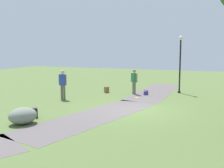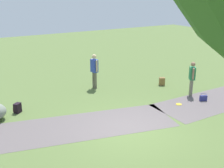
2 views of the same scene
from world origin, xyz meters
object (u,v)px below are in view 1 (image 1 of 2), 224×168
(woman_with_handbag, at_px, (134,80))
(spare_backpack_on_lawn, at_px, (107,90))
(frisbee_on_grass, at_px, (137,98))
(backpack_by_boulder, at_px, (35,113))
(lawn_boulder, at_px, (23,116))
(man_near_boulder, at_px, (63,82))
(handbag_on_grass, at_px, (146,93))
(lamp_post, at_px, (180,58))

(woman_with_handbag, height_order, spare_backpack_on_lawn, woman_with_handbag)
(frisbee_on_grass, bearing_deg, backpack_by_boulder, -23.81)
(lawn_boulder, height_order, backpack_by_boulder, lawn_boulder)
(lawn_boulder, bearing_deg, man_near_boulder, -165.72)
(spare_backpack_on_lawn, bearing_deg, man_near_boulder, -23.06)
(lawn_boulder, bearing_deg, woman_with_handbag, 167.10)
(handbag_on_grass, distance_m, frisbee_on_grass, 1.27)
(woman_with_handbag, relative_size, man_near_boulder, 0.93)
(backpack_by_boulder, xyz_separation_m, spare_backpack_on_lawn, (-7.25, 0.27, 0.00))
(lawn_boulder, distance_m, spare_backpack_on_lawn, 8.27)
(frisbee_on_grass, bearing_deg, lamp_post, 144.23)
(man_near_boulder, bearing_deg, woman_with_handbag, 136.13)
(man_near_boulder, xyz_separation_m, frisbee_on_grass, (-2.07, 3.80, -0.99))
(woman_with_handbag, xyz_separation_m, frisbee_on_grass, (1.27, 0.58, -0.91))
(man_near_boulder, distance_m, backpack_by_boulder, 4.28)
(backpack_by_boulder, height_order, spare_backpack_on_lawn, same)
(lamp_post, distance_m, woman_with_handbag, 3.35)
(woman_with_handbag, xyz_separation_m, man_near_boulder, (3.35, -3.22, 0.09))
(lamp_post, distance_m, spare_backpack_on_lawn, 5.24)
(backpack_by_boulder, xyz_separation_m, frisbee_on_grass, (-6.13, 2.71, -0.18))
(lawn_boulder, relative_size, backpack_by_boulder, 3.52)
(lamp_post, height_order, man_near_boulder, lamp_post)
(lamp_post, height_order, lawn_boulder, lamp_post)
(handbag_on_grass, distance_m, spare_backpack_on_lawn, 2.66)
(lawn_boulder, height_order, frisbee_on_grass, lawn_boulder)
(woman_with_handbag, relative_size, frisbee_on_grass, 6.54)
(lamp_post, xyz_separation_m, man_near_boulder, (4.92, -5.85, -1.28))
(woman_with_handbag, bearing_deg, man_near_boulder, -43.87)
(woman_with_handbag, bearing_deg, spare_backpack_on_lawn, -85.33)
(lawn_boulder, xyz_separation_m, handbag_on_grass, (-8.39, 2.73, -0.19))
(lamp_post, relative_size, lawn_boulder, 2.64)
(lamp_post, xyz_separation_m, spare_backpack_on_lawn, (1.72, -4.48, -2.09))
(man_near_boulder, xyz_separation_m, backpack_by_boulder, (4.06, 1.09, -0.81))
(backpack_by_boulder, bearing_deg, spare_backpack_on_lawn, 177.87)
(handbag_on_grass, bearing_deg, man_near_boulder, -50.49)
(frisbee_on_grass, bearing_deg, man_near_boulder, -61.35)
(woman_with_handbag, bearing_deg, lawn_boulder, -12.90)
(woman_with_handbag, xyz_separation_m, handbag_on_grass, (0.03, 0.80, -0.78))
(handbag_on_grass, bearing_deg, lamp_post, 131.30)
(lamp_post, relative_size, spare_backpack_on_lawn, 9.30)
(woman_with_handbag, bearing_deg, backpack_by_boulder, -16.04)
(lamp_post, xyz_separation_m, backpack_by_boulder, (8.98, -4.75, -2.09))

